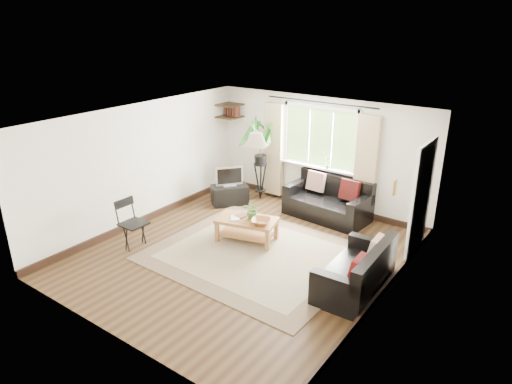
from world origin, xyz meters
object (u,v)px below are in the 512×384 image
Objects in this scene: sofa_right at (355,268)px; palm_stand at (260,161)px; coffee_table at (247,230)px; folding_chair at (134,225)px; sofa_back at (327,200)px; tv_stand at (230,195)px.

palm_stand is at bearing -125.37° from sofa_right.
folding_chair is (-1.50, -1.38, 0.22)m from coffee_table.
coffee_table is at bearing -61.73° from palm_stand.
sofa_back is 1.91× the size of folding_chair.
tv_stand is at bearing -1.90° from folding_chair.
folding_chair is (-0.11, -2.61, 0.24)m from tv_stand.
sofa_back is 0.94× the size of palm_stand.
sofa_back is 2.67m from sofa_right.
coffee_table is 1.85m from tv_stand.
palm_stand is (0.38, 0.65, 0.70)m from tv_stand.
palm_stand is 3.33m from folding_chair.
palm_stand reaches higher than sofa_back.
folding_chair reaches higher than tv_stand.
sofa_back reaches higher than coffee_table.
sofa_back is 1.81m from palm_stand.
palm_stand is (-3.31, 2.22, 0.55)m from sofa_right.
tv_stand is (-1.39, 1.23, -0.01)m from coffee_table.
folding_chair is (-2.22, -3.19, 0.05)m from sofa_back.
palm_stand reaches higher than coffee_table.
tv_stand is at bearing -159.74° from sofa_back.
coffee_table is (-0.73, -1.81, -0.18)m from sofa_back.
folding_chair is at bearing -98.48° from palm_stand.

